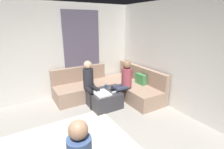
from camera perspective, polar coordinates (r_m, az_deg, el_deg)
wall_back at (r=4.14m, az=28.34°, el=3.60°), size 6.00×0.12×2.70m
wall_left at (r=5.08m, az=-24.23°, el=6.36°), size 0.12×6.00×2.70m
curtain_panel at (r=5.30m, az=-9.89°, el=6.95°), size 0.06×1.10×2.50m
sectional_couch at (r=5.15m, az=-0.21°, el=-4.34°), size 2.10×2.55×0.87m
ottoman at (r=4.58m, az=-2.65°, el=-8.19°), size 0.76×0.76×0.42m
folded_blanket at (r=4.36m, az=-3.46°, el=-6.30°), size 0.44×0.36×0.04m
coffee_mug at (r=4.74m, az=-2.04°, el=-3.92°), size 0.08×0.08×0.10m
game_remote at (r=4.45m, az=0.92°, el=-5.86°), size 0.05×0.15×0.02m
person_on_couch_back at (r=4.61m, az=3.90°, el=-2.04°), size 0.30×0.60×1.20m
person_on_couch_side at (r=4.58m, az=-7.42°, el=-2.30°), size 0.60×0.30×1.20m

